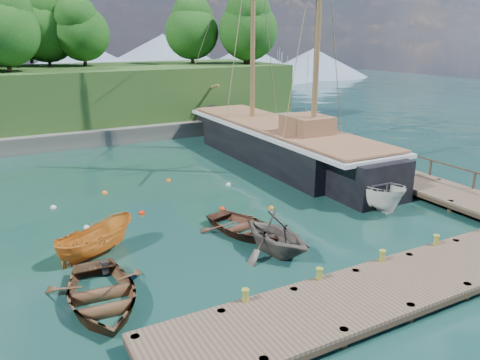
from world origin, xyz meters
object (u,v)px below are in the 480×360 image
object	(u,v)px
rowboat_0	(102,305)
motorboat_orange	(97,254)
rowboat_2	(244,233)
rowboat_1	(275,252)
cabin_boat_white	(370,206)
schooner	(279,146)

from	to	relation	value
rowboat_0	motorboat_orange	size ratio (longest dim) A/B	1.29
rowboat_2	motorboat_orange	xyz separation A→B (m)	(-6.57, 1.03, 0.00)
rowboat_1	motorboat_orange	distance (m)	7.60
cabin_boat_white	motorboat_orange	bearing A→B (deg)	179.45
rowboat_1	schooner	distance (m)	15.23
rowboat_2	motorboat_orange	world-z (taller)	motorboat_orange
rowboat_0	motorboat_orange	bearing A→B (deg)	84.91
rowboat_1	rowboat_2	world-z (taller)	rowboat_1
rowboat_0	rowboat_1	size ratio (longest dim) A/B	1.32
rowboat_1	rowboat_2	distance (m)	2.42
cabin_boat_white	schooner	xyz separation A→B (m)	(0.84, 10.38, 1.16)
cabin_boat_white	schooner	distance (m)	10.48
rowboat_0	schooner	size ratio (longest dim) A/B	0.18
rowboat_0	rowboat_2	distance (m)	7.86
rowboat_0	rowboat_1	xyz separation A→B (m)	(7.46, 0.60, 0.00)
motorboat_orange	cabin_boat_white	world-z (taller)	cabin_boat_white
motorboat_orange	rowboat_1	bearing A→B (deg)	-142.89
rowboat_0	motorboat_orange	distance (m)	4.10
motorboat_orange	cabin_boat_white	distance (m)	14.36
rowboat_2	cabin_boat_white	distance (m)	7.74
rowboat_2	motorboat_orange	distance (m)	6.65
rowboat_0	cabin_boat_white	xyz separation A→B (m)	(15.00, 2.89, 0.00)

